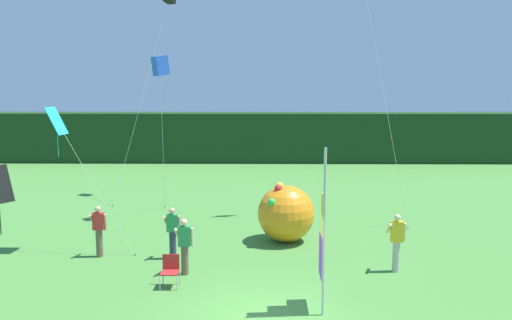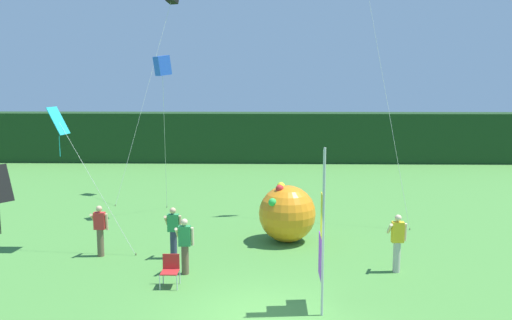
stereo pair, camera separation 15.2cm
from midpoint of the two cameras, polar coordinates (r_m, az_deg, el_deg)
name	(u,v)px [view 1 (the left image)]	position (r m, az deg, el deg)	size (l,w,h in m)	color
ground_plane	(266,318)	(13.82, 0.71, -16.34)	(120.00, 120.00, 0.00)	#478438
distant_treeline	(264,137)	(38.45, 0.69, 2.42)	(80.00, 2.40, 3.46)	#193819
banner_flag	(323,233)	(13.67, 6.72, -7.67)	(0.06, 1.03, 4.20)	#B7B7BC
person_near_banner	(185,245)	(16.49, -7.80, -8.84)	(0.55, 0.48, 1.71)	brown
person_mid_field	(397,241)	(17.07, 14.34, -8.27)	(0.55, 0.48, 1.79)	#B7B2A3
person_far_left	(173,232)	(17.94, -9.03, -7.45)	(0.55, 0.48, 1.70)	#2D334C
person_far_right	(99,230)	(18.66, -16.45, -7.06)	(0.55, 0.48, 1.71)	brown
inflatable_balloon	(286,213)	(19.56, 2.95, -5.64)	(2.05, 2.05, 2.13)	orange
folding_chair	(170,269)	(15.78, -9.29, -11.21)	(0.51, 0.51, 0.89)	#BCBCC1
kite_cyan_diamond_2	(59,125)	(19.21, -20.26, 3.45)	(2.91, 1.06, 4.90)	brown
kite_blue_box_4	(160,66)	(22.68, -10.23, 9.72)	(0.80, 2.17, 6.78)	brown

